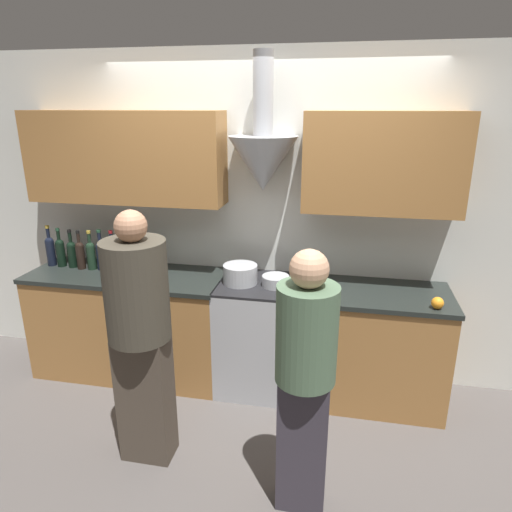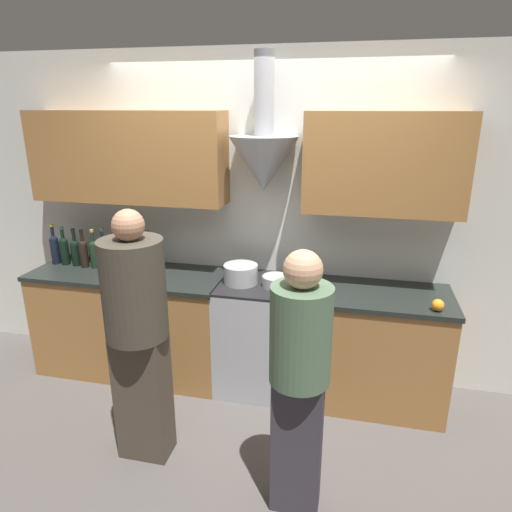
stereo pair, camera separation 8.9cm
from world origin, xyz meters
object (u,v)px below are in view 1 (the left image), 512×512
(wine_bottle_2, at_px, (72,252))
(orange_fruit, at_px, (438,303))
(wine_bottle_6, at_px, (113,255))
(person_foreground_left, at_px, (140,331))
(wine_bottle_4, at_px, (91,254))
(wine_bottle_7, at_px, (122,256))
(wine_bottle_5, at_px, (101,254))
(wine_bottle_1, at_px, (60,251))
(mixing_bowl, at_px, (276,281))
(wine_bottle_3, at_px, (80,253))
(person_foreground_right, at_px, (305,375))
(saucepan, at_px, (317,292))
(wine_bottle_8, at_px, (135,257))
(stock_pot, at_px, (240,274))
(wine_bottle_9, at_px, (147,256))
(stove_range, at_px, (258,334))
(wine_bottle_0, at_px, (50,249))

(wine_bottle_2, height_order, orange_fruit, wine_bottle_2)
(wine_bottle_6, distance_m, person_foreground_left, 1.19)
(wine_bottle_4, bearing_deg, wine_bottle_7, 0.79)
(wine_bottle_5, xyz_separation_m, wine_bottle_6, (0.10, 0.00, -0.00))
(wine_bottle_1, height_order, person_foreground_left, person_foreground_left)
(wine_bottle_6, relative_size, mixing_bowl, 1.64)
(wine_bottle_3, bearing_deg, wine_bottle_5, 6.29)
(orange_fruit, bearing_deg, person_foreground_right, -131.71)
(saucepan, bearing_deg, wine_bottle_3, 173.58)
(wine_bottle_5, relative_size, mixing_bowl, 1.65)
(person_foreground_right, bearing_deg, wine_bottle_6, 145.30)
(wine_bottle_6, xyz_separation_m, person_foreground_left, (0.68, -0.97, -0.12))
(wine_bottle_7, bearing_deg, wine_bottle_4, -179.21)
(wine_bottle_1, bearing_deg, person_foreground_right, -28.42)
(wine_bottle_8, distance_m, orange_fruit, 2.31)
(wine_bottle_1, distance_m, wine_bottle_6, 0.48)
(orange_fruit, distance_m, person_foreground_left, 1.94)
(stock_pot, height_order, mixing_bowl, stock_pot)
(wine_bottle_9, xyz_separation_m, orange_fruit, (2.18, -0.26, -0.10))
(wine_bottle_3, distance_m, wine_bottle_6, 0.28)
(wine_bottle_3, relative_size, wine_bottle_6, 0.97)
(wine_bottle_5, relative_size, person_foreground_right, 0.22)
(wine_bottle_1, relative_size, wine_bottle_2, 1.02)
(wine_bottle_2, relative_size, mixing_bowl, 1.58)
(wine_bottle_9, xyz_separation_m, person_foreground_right, (1.39, -1.15, -0.19))
(person_foreground_left, bearing_deg, saucepan, 36.00)
(stove_range, bearing_deg, saucepan, -22.38)
(orange_fruit, xyz_separation_m, saucepan, (-0.80, 0.03, -0.00))
(wine_bottle_3, bearing_deg, stock_pot, -2.48)
(saucepan, relative_size, person_foreground_right, 0.10)
(wine_bottle_5, distance_m, orange_fruit, 2.61)
(wine_bottle_3, height_order, wine_bottle_7, wine_bottle_3)
(wine_bottle_3, relative_size, wine_bottle_5, 0.96)
(wine_bottle_6, bearing_deg, person_foreground_left, -55.11)
(wine_bottle_7, bearing_deg, saucepan, -8.29)
(wine_bottle_7, height_order, mixing_bowl, wine_bottle_7)
(wine_bottle_9, bearing_deg, wine_bottle_0, 178.32)
(wine_bottle_4, bearing_deg, wine_bottle_9, -0.68)
(wine_bottle_6, height_order, wine_bottle_8, wine_bottle_6)
(wine_bottle_4, height_order, mixing_bowl, wine_bottle_4)
(wine_bottle_1, xyz_separation_m, wine_bottle_7, (0.57, -0.01, -0.01))
(mixing_bowl, xyz_separation_m, person_foreground_right, (0.33, -1.08, -0.08))
(wine_bottle_6, height_order, orange_fruit, wine_bottle_6)
(person_foreground_right, bearing_deg, wine_bottle_5, 146.94)
(wine_bottle_4, xyz_separation_m, mixing_bowl, (1.55, -0.07, -0.09))
(wine_bottle_5, relative_size, wine_bottle_7, 1.09)
(stove_range, height_order, stock_pot, stock_pot)
(wine_bottle_7, height_order, person_foreground_left, person_foreground_left)
(wine_bottle_2, distance_m, person_foreground_left, 1.44)
(wine_bottle_0, xyz_separation_m, wine_bottle_3, (0.29, -0.03, -0.01))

